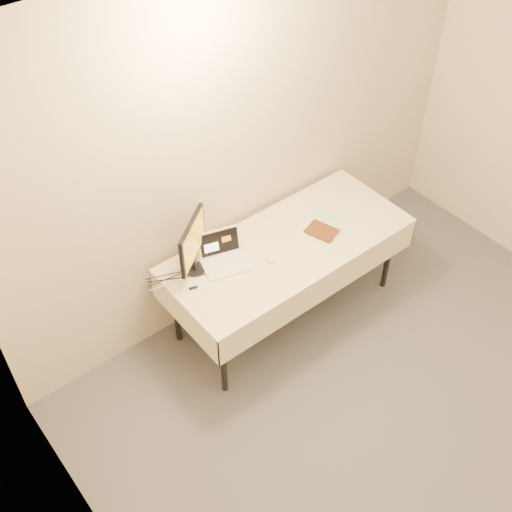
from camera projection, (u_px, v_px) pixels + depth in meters
ground at (497, 504)px, 4.01m from camera, size 5.00×5.00×0.00m
back_wall at (249, 145)px, 4.46m from camera, size 4.00×0.10×2.70m
table at (288, 250)px, 4.68m from camera, size 1.86×0.81×0.74m
laptop at (223, 256)px, 4.47m from camera, size 0.38×0.35×0.22m
monitor at (193, 243)px, 4.27m from camera, size 0.36×0.27×0.43m
book at (317, 227)px, 4.60m from camera, size 0.16×0.07×0.22m
alarm_clock at (229, 242)px, 4.61m from camera, size 0.14×0.10×0.05m
clicker at (269, 260)px, 4.50m from camera, size 0.06×0.09×0.02m
paper_form at (331, 216)px, 4.86m from camera, size 0.17×0.26×0.00m
usb_dongle at (193, 288)px, 4.32m from camera, size 0.06×0.04×0.01m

